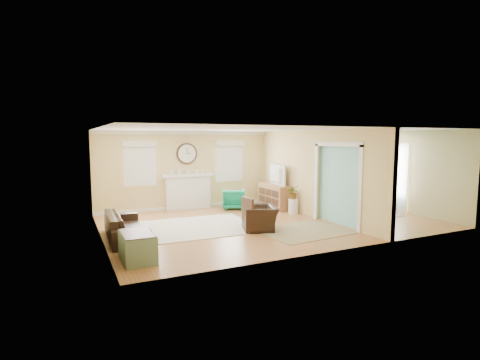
% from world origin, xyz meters
% --- Properties ---
extents(floor, '(9.00, 9.00, 0.00)m').
position_xyz_m(floor, '(0.00, 0.00, 0.00)').
color(floor, '#966336').
rests_on(floor, ground).
extents(wall_back, '(9.00, 0.02, 2.60)m').
position_xyz_m(wall_back, '(0.00, 3.00, 1.30)').
color(wall_back, tan).
rests_on(wall_back, ground).
extents(wall_front, '(9.00, 0.02, 2.60)m').
position_xyz_m(wall_front, '(0.00, -3.00, 1.30)').
color(wall_front, tan).
rests_on(wall_front, ground).
extents(wall_left, '(0.02, 6.00, 2.60)m').
position_xyz_m(wall_left, '(-4.50, 0.00, 1.30)').
color(wall_left, tan).
rests_on(wall_left, ground).
extents(wall_right, '(0.02, 6.00, 2.60)m').
position_xyz_m(wall_right, '(4.50, 0.00, 1.30)').
color(wall_right, tan).
rests_on(wall_right, ground).
extents(ceiling, '(9.00, 6.00, 0.02)m').
position_xyz_m(ceiling, '(0.00, 0.00, 2.60)').
color(ceiling, white).
rests_on(ceiling, wall_back).
extents(partition, '(0.17, 6.00, 2.60)m').
position_xyz_m(partition, '(1.51, 0.28, 1.36)').
color(partition, tan).
rests_on(partition, ground).
extents(fireplace, '(1.70, 0.30, 1.17)m').
position_xyz_m(fireplace, '(-1.50, 2.88, 0.60)').
color(fireplace, white).
rests_on(fireplace, ground).
extents(wall_clock, '(0.70, 0.07, 0.70)m').
position_xyz_m(wall_clock, '(-1.50, 2.97, 1.85)').
color(wall_clock, '#432C1C').
rests_on(wall_clock, wall_back).
extents(window_left, '(1.05, 0.13, 1.42)m').
position_xyz_m(window_left, '(-3.05, 2.95, 1.66)').
color(window_left, white).
rests_on(window_left, wall_back).
extents(window_right, '(1.05, 0.13, 1.42)m').
position_xyz_m(window_right, '(0.05, 2.95, 1.66)').
color(window_right, white).
rests_on(window_right, wall_back).
extents(french_doors, '(0.06, 1.70, 2.20)m').
position_xyz_m(french_doors, '(4.45, 0.00, 1.10)').
color(french_doors, white).
rests_on(french_doors, ground).
extents(pendant, '(0.30, 0.30, 0.55)m').
position_xyz_m(pendant, '(3.00, 0.00, 2.20)').
color(pendant, gold).
rests_on(pendant, ceiling).
extents(rug_cream, '(2.96, 2.58, 0.02)m').
position_xyz_m(rug_cream, '(-2.03, 0.26, 0.01)').
color(rug_cream, silver).
rests_on(rug_cream, floor).
extents(rug_jute, '(2.25, 1.90, 0.01)m').
position_xyz_m(rug_jute, '(0.19, -1.32, 0.01)').
color(rug_jute, '#95805B').
rests_on(rug_jute, floor).
extents(rug_grey, '(2.37, 2.97, 0.01)m').
position_xyz_m(rug_grey, '(2.91, 0.36, 0.01)').
color(rug_grey, slate).
rests_on(rug_grey, floor).
extents(sofa, '(0.88, 2.13, 0.62)m').
position_xyz_m(sofa, '(-3.97, -0.13, 0.31)').
color(sofa, black).
rests_on(sofa, floor).
extents(eames_chair, '(1.10, 1.18, 0.62)m').
position_xyz_m(eames_chair, '(-0.71, -0.70, 0.31)').
color(eames_chair, black).
rests_on(eames_chair, floor).
extents(green_chair, '(0.94, 0.95, 0.66)m').
position_xyz_m(green_chair, '(-0.13, 2.22, 0.33)').
color(green_chair, '#04775B').
rests_on(green_chair, floor).
extents(trunk, '(0.59, 0.96, 0.55)m').
position_xyz_m(trunk, '(-4.02, -1.87, 0.28)').
color(trunk, slate).
rests_on(trunk, floor).
extents(credenza, '(0.51, 1.49, 0.80)m').
position_xyz_m(credenza, '(1.20, 1.77, 0.40)').
color(credenza, '#A06D43').
rests_on(credenza, floor).
extents(tv, '(0.29, 1.17, 0.67)m').
position_xyz_m(tv, '(1.18, 1.77, 1.13)').
color(tv, black).
rests_on(tv, credenza).
extents(garden_stool, '(0.31, 0.31, 0.46)m').
position_xyz_m(garden_stool, '(1.26, 0.72, 0.23)').
color(garden_stool, white).
rests_on(garden_stool, floor).
extents(potted_plant, '(0.49, 0.47, 0.42)m').
position_xyz_m(potted_plant, '(1.26, 0.72, 0.67)').
color(potted_plant, '#337F33').
rests_on(potted_plant, garden_stool).
extents(dining_table, '(1.31, 2.09, 0.70)m').
position_xyz_m(dining_table, '(2.91, 0.36, 0.35)').
color(dining_table, '#432C1C').
rests_on(dining_table, floor).
extents(dining_chair_n, '(0.43, 0.43, 0.91)m').
position_xyz_m(dining_chair_n, '(2.82, 1.45, 0.53)').
color(dining_chair_n, slate).
rests_on(dining_chair_n, floor).
extents(dining_chair_s, '(0.56, 0.56, 1.01)m').
position_xyz_m(dining_chair_s, '(2.88, -0.67, 0.59)').
color(dining_chair_s, slate).
rests_on(dining_chair_s, floor).
extents(dining_chair_w, '(0.52, 0.52, 1.00)m').
position_xyz_m(dining_chair_w, '(2.23, 0.32, 0.59)').
color(dining_chair_w, white).
rests_on(dining_chair_w, floor).
extents(dining_chair_e, '(0.54, 0.54, 1.01)m').
position_xyz_m(dining_chair_e, '(3.58, 0.43, 0.60)').
color(dining_chair_e, slate).
rests_on(dining_chair_e, floor).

